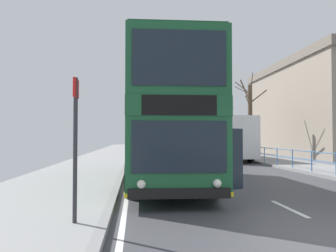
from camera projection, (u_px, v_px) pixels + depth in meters
ground at (316, 240)px, 5.69m from camera, size 15.80×140.00×0.20m
double_decker_bus_main at (165, 121)px, 12.91m from camera, size 3.19×10.28×4.50m
background_bus_far_lane at (224, 137)px, 26.40m from camera, size 2.76×9.18×3.13m
pedestrian_railing_far_kerb at (301, 156)px, 16.96m from camera, size 0.05×21.61×0.96m
bus_stop_sign_near at (75, 133)px, 6.45m from camera, size 0.08×0.44×2.71m
bare_tree_far_00 at (220, 130)px, 42.14m from camera, size 2.24×1.75×5.88m
bare_tree_far_01 at (250, 118)px, 27.67m from camera, size 2.55×2.24×6.59m
background_building_00 at (325, 109)px, 31.19m from camera, size 8.64×16.89×8.52m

